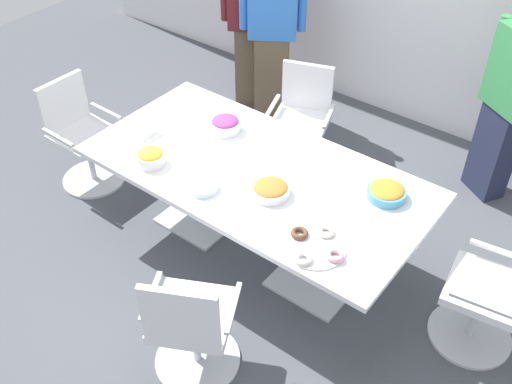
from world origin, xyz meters
name	(u,v)px	position (x,y,z in m)	size (l,w,h in m)	color
ground_plane	(256,247)	(0.00, 0.00, -0.01)	(10.00, 10.00, 0.01)	#4C4F56
conference_table	(256,184)	(0.00, 0.00, 0.63)	(2.40, 1.20, 0.75)	white
office_chair_0	(493,299)	(1.67, 0.21, 0.41)	(0.61, 0.61, 0.91)	silver
office_chair_1	(301,125)	(-0.34, 1.08, 0.41)	(0.69, 0.69, 0.91)	silver
office_chair_2	(82,139)	(-1.67, -0.21, 0.41)	(0.55, 0.55, 0.91)	silver
office_chair_3	(191,328)	(0.35, -1.08, 0.41)	(0.73, 0.73, 0.91)	silver
person_standing_0	(252,21)	(-1.33, 1.68, 0.87)	(0.58, 0.40, 1.68)	brown
person_standing_1	(272,28)	(-1.05, 1.62, 0.90)	(0.56, 0.42, 1.72)	brown
person_standing_2	(509,100)	(1.11, 1.73, 0.88)	(0.56, 0.42, 1.69)	#232842
snack_bowl_pretzels	(271,189)	(0.23, -0.15, 0.79)	(0.26, 0.26, 0.09)	white
snack_bowl_chips_yellow	(151,157)	(-0.62, -0.39, 0.81)	(0.20, 0.20, 0.12)	white
snack_bowl_chips_orange	(387,192)	(0.84, 0.28, 0.79)	(0.25, 0.25, 0.09)	#4C9EC6
snack_bowl_candy_mix	(225,124)	(-0.47, 0.24, 0.81)	(0.23, 0.23, 0.12)	white
donut_platter	(316,246)	(0.74, -0.38, 0.77)	(0.37, 0.38, 0.04)	white
plate_stack	(203,187)	(-0.15, -0.38, 0.77)	(0.20, 0.20, 0.04)	white
napkin_pile	(144,129)	(-0.92, -0.16, 0.79)	(0.15, 0.15, 0.08)	white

